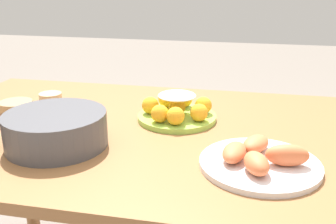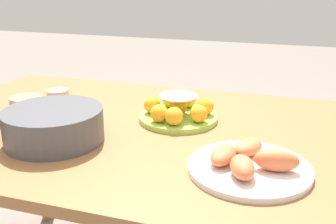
# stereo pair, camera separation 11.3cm
# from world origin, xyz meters

# --- Properties ---
(dining_table) EXTENTS (1.55, 0.90, 0.72)m
(dining_table) POSITION_xyz_m (0.00, 0.00, 0.64)
(dining_table) COLOR #936038
(dining_table) RESTS_ON ground_plane
(cake_plate) EXTENTS (0.25, 0.25, 0.09)m
(cake_plate) POSITION_xyz_m (-0.04, -0.09, 0.76)
(cake_plate) COLOR #99CC4C
(cake_plate) RESTS_ON dining_table
(serving_bowl) EXTENTS (0.27, 0.27, 0.09)m
(serving_bowl) POSITION_xyz_m (0.24, 0.17, 0.77)
(serving_bowl) COLOR #4C4C51
(serving_bowl) RESTS_ON dining_table
(sauce_bowl) EXTENTS (0.11, 0.11, 0.03)m
(sauce_bowl) POSITION_xyz_m (0.51, -0.06, 0.74)
(sauce_bowl) COLOR tan
(sauce_bowl) RESTS_ON dining_table
(seafood_platter) EXTENTS (0.29, 0.29, 0.07)m
(seafood_platter) POSITION_xyz_m (-0.29, 0.18, 0.74)
(seafood_platter) COLOR silver
(seafood_platter) RESTS_ON dining_table
(cup_near) EXTENTS (0.07, 0.07, 0.07)m
(cup_near) POSITION_xyz_m (0.38, -0.08, 0.76)
(cup_near) COLOR #DBB27F
(cup_near) RESTS_ON dining_table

